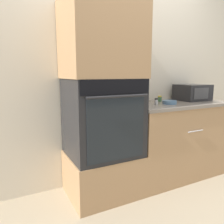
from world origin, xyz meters
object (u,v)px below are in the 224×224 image
object	(u,v)px
condiment_jar_near	(156,101)
condiment_jar_mid	(160,99)
bowl	(169,102)
knife_block	(141,97)
wall_oven	(103,117)
microwave	(192,92)

from	to	relation	value
condiment_jar_near	condiment_jar_mid	xyz separation A→B (m)	(0.20, 0.19, 0.00)
condiment_jar_mid	bowl	bearing A→B (deg)	-101.80
condiment_jar_near	knife_block	bearing A→B (deg)	146.12
wall_oven	bowl	xyz separation A→B (m)	(0.81, -0.06, 0.11)
knife_block	bowl	world-z (taller)	knife_block
knife_block	condiment_jar_mid	distance (m)	0.36
condiment_jar_mid	knife_block	bearing A→B (deg)	-165.13
knife_block	bowl	xyz separation A→B (m)	(0.30, -0.14, -0.07)
bowl	condiment_jar_near	distance (m)	0.16
wall_oven	knife_block	size ratio (longest dim) A/B	3.60
bowl	condiment_jar_near	world-z (taller)	condiment_jar_near
knife_block	wall_oven	bearing A→B (deg)	-171.02
wall_oven	condiment_jar_mid	size ratio (longest dim) A/B	10.75
knife_block	condiment_jar_mid	size ratio (longest dim) A/B	2.99
wall_oven	microwave	bearing A→B (deg)	3.60
microwave	condiment_jar_mid	size ratio (longest dim) A/B	5.54
microwave	bowl	world-z (taller)	microwave
wall_oven	microwave	world-z (taller)	wall_oven
microwave	knife_block	xyz separation A→B (m)	(-0.80, -0.00, -0.02)
condiment_jar_near	condiment_jar_mid	world-z (taller)	condiment_jar_mid
wall_oven	microwave	size ratio (longest dim) A/B	1.94
knife_block	microwave	bearing A→B (deg)	0.13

